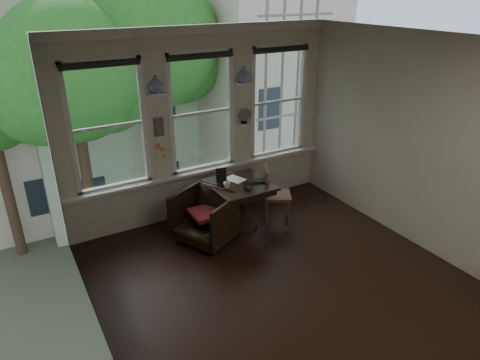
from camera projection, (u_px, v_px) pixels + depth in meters
ground at (279, 278)px, 5.63m from camera, size 4.50×4.50×0.00m
ceiling at (289, 40)px, 4.39m from camera, size 4.50×4.50×0.00m
wall_back at (201, 125)px, 6.79m from camera, size 4.50×0.00×4.50m
wall_front at (455, 276)px, 3.24m from camera, size 4.50×0.00×4.50m
wall_left at (86, 222)px, 3.99m from camera, size 0.00×4.50×4.50m
wall_right at (413, 142)px, 6.04m from camera, size 0.00×4.50×4.50m
window_left at (108, 126)px, 6.04m from camera, size 1.10×0.12×1.90m
window_center at (201, 112)px, 6.70m from camera, size 1.10×0.12×1.90m
window_right at (277, 101)px, 7.37m from camera, size 1.10×0.12×1.90m
shelf_left at (157, 94)px, 6.13m from camera, size 0.26×0.16×0.03m
shelf_right at (244, 83)px, 6.79m from camera, size 0.26×0.16×0.03m
intercom at (159, 127)px, 6.36m from camera, size 0.14×0.06×0.28m
sticky_notes at (160, 149)px, 6.51m from camera, size 0.16×0.01×0.24m
desk_fan at (244, 118)px, 7.01m from camera, size 0.20×0.20×0.24m
vase_left at (156, 84)px, 6.07m from camera, size 0.24×0.24×0.25m
vase_right at (244, 74)px, 6.73m from camera, size 0.24×0.24×0.25m
table at (240, 205)px, 6.70m from camera, size 0.90×0.90×0.75m
armchair_left at (207, 217)px, 6.34m from camera, size 1.14×1.13×0.77m
cushion_red at (206, 213)px, 6.31m from camera, size 0.45×0.45×0.06m
side_chair_right at (277, 195)px, 6.84m from camera, size 0.57×0.57×0.92m
laptop at (259, 182)px, 6.56m from camera, size 0.37×0.31×0.03m
mug at (227, 185)px, 6.37m from camera, size 0.13×0.13×0.10m
drinking_glass at (247, 187)px, 6.31m from camera, size 0.16×0.16×0.11m
tablet at (221, 175)px, 6.57m from camera, size 0.17×0.12×0.22m
papers at (235, 179)px, 6.69m from camera, size 0.31×0.36×0.00m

